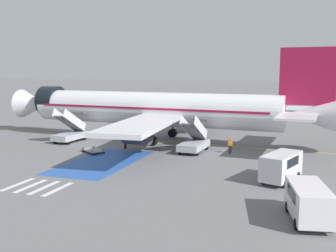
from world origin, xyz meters
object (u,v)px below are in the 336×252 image
object	(u,v)px
boarding_stairs_aft	(194,142)
ground_crew_2	(230,144)
airliner	(156,109)
service_van_1	(281,165)
baggage_cart	(93,150)
boarding_stairs_forward	(70,133)
fuel_tanker	(247,111)
ground_crew_1	(136,135)
ground_crew_0	(125,139)
service_van_2	(308,200)

from	to	relation	value
boarding_stairs_aft	ground_crew_2	size ratio (longest dim) A/B	3.22
airliner	ground_crew_2	size ratio (longest dim) A/B	25.65
service_van_1	ground_crew_2	size ratio (longest dim) A/B	2.89
baggage_cart	boarding_stairs_aft	bearing A→B (deg)	143.98
boarding_stairs_forward	fuel_tanker	bearing A→B (deg)	58.33
fuel_tanker	ground_crew_1	world-z (taller)	fuel_tanker
ground_crew_0	ground_crew_1	xyz separation A→B (m)	(-0.08, 2.92, 0.04)
service_van_2	ground_crew_2	distance (m)	18.82
ground_crew_0	boarding_stairs_aft	bearing A→B (deg)	-155.39
fuel_tanker	baggage_cart	distance (m)	32.57
fuel_tanker	service_van_2	bearing A→B (deg)	-169.99
ground_crew_1	boarding_stairs_forward	bearing A→B (deg)	46.57
service_van_1	ground_crew_0	world-z (taller)	service_van_1
airliner	ground_crew_0	distance (m)	6.62
boarding_stairs_forward	ground_crew_2	world-z (taller)	boarding_stairs_forward
airliner	boarding_stairs_aft	xyz separation A→B (m)	(6.27, -4.91, -2.92)
ground_crew_0	ground_crew_1	distance (m)	2.92
service_van_2	ground_crew_0	distance (m)	24.76
boarding_stairs_forward	service_van_1	bearing A→B (deg)	-17.81
service_van_2	ground_crew_2	xyz separation A→B (m)	(-7.69, 17.17, -0.31)
boarding_stairs_forward	baggage_cart	world-z (taller)	boarding_stairs_forward
fuel_tanker	service_van_2	distance (m)	44.10
fuel_tanker	ground_crew_1	size ratio (longest dim) A/B	4.69
boarding_stairs_aft	boarding_stairs_forward	bearing A→B (deg)	-180.00
service_van_2	ground_crew_1	distance (m)	26.77
airliner	service_van_1	size ratio (longest dim) A/B	8.86
boarding_stairs_aft	service_van_1	xyz separation A→B (m)	(9.49, -8.80, 0.32)
airliner	ground_crew_0	world-z (taller)	airliner
service_van_1	ground_crew_1	size ratio (longest dim) A/B	2.56
fuel_tanker	baggage_cart	world-z (taller)	fuel_tanker
boarding_stairs_forward	ground_crew_0	xyz separation A→B (m)	(8.22, -1.73, 0.03)
boarding_stairs_forward	service_van_1	world-z (taller)	boarding_stairs_forward
boarding_stairs_forward	ground_crew_1	bearing A→B (deg)	11.33
airliner	fuel_tanker	size ratio (longest dim) A/B	4.84
ground_crew_2	ground_crew_1	bearing A→B (deg)	168.00
airliner	service_van_1	distance (m)	21.04
service_van_1	ground_crew_0	xyz separation A→B (m)	(-17.12, 7.90, -0.28)
ground_crew_1	ground_crew_2	size ratio (longest dim) A/B	1.13
fuel_tanker	service_van_2	world-z (taller)	fuel_tanker
ground_crew_0	ground_crew_2	xyz separation A→B (m)	(11.42, 1.43, -0.10)
airliner	service_van_1	bearing A→B (deg)	-128.03
ground_crew_1	service_van_2	bearing A→B (deg)	174.03
ground_crew_0	service_van_2	bearing A→B (deg)	158.41
fuel_tanker	baggage_cart	bearing A→B (deg)	156.18
baggage_cart	service_van_2	bearing A→B (deg)	91.65
service_van_1	ground_crew_2	xyz separation A→B (m)	(-5.71, 9.33, -0.38)
baggage_cart	fuel_tanker	bearing A→B (deg)	-168.89
service_van_2	ground_crew_0	world-z (taller)	service_van_2
service_van_1	baggage_cart	xyz separation A→B (m)	(-19.43, 4.85, -1.07)
service_van_1	ground_crew_0	distance (m)	18.86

